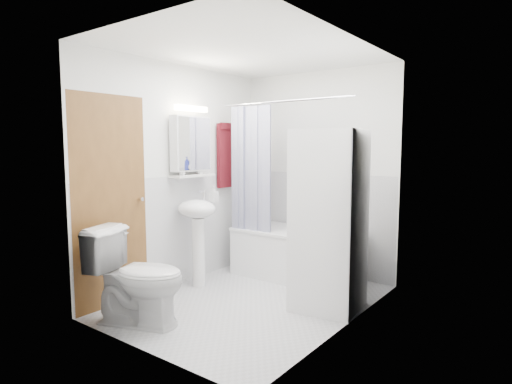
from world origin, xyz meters
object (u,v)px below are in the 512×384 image
Objects in this scene: bathtub at (296,252)px; toilet at (138,277)px; sink at (197,222)px; washer_dryer at (329,220)px.

toilet is at bearing -101.90° from bathtub.
sink is 0.62× the size of washer_dryer.
sink reaches higher than toilet.
washer_dryer is at bearing -61.51° from toilet.
washer_dryer is (1.43, 0.28, 0.13)m from sink.
bathtub is 1.75× the size of toilet.
sink is 1.46m from washer_dryer.
bathtub is at bearing -32.73° from toilet.
sink is (-0.71, -0.89, 0.40)m from bathtub.
washer_dryer is 2.01× the size of toilet.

